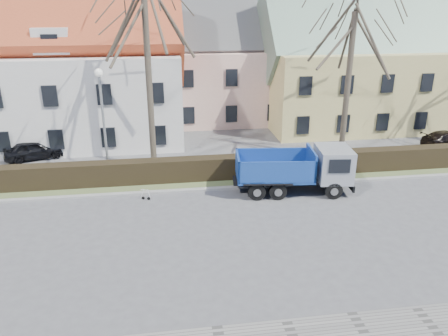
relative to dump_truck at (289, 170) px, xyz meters
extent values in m
plane|color=#4F4F52|center=(-5.13, -3.78, -1.26)|extent=(120.00, 120.00, 0.00)
cube|color=gray|center=(-5.13, 0.82, -1.20)|extent=(80.00, 0.30, 0.12)
cube|color=#4F5F35|center=(-5.13, 2.42, -1.21)|extent=(80.00, 3.00, 0.10)
cube|color=black|center=(-5.13, 2.22, -0.61)|extent=(60.00, 0.90, 1.30)
imported|color=black|center=(-14.73, 7.39, -0.63)|extent=(3.97, 2.49, 1.26)
imported|color=black|center=(13.12, 5.89, -0.71)|extent=(4.06, 2.32, 1.11)
camera|label=1|loc=(-6.49, -20.66, 8.38)|focal=35.00mm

